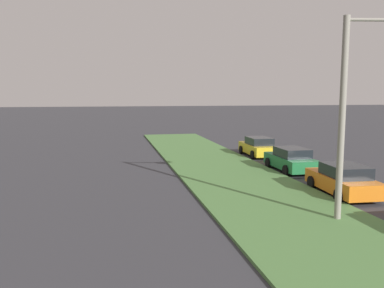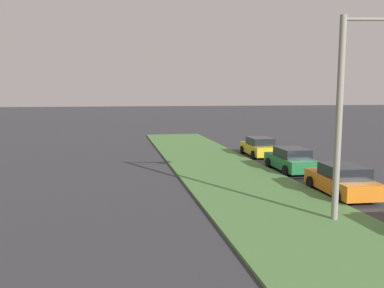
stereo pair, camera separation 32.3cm
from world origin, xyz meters
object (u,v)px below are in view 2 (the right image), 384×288
object	(u,v)px
parked_car_orange	(342,180)
parked_car_yellow	(259,147)
streetlight	(349,104)
parked_car_green	(291,160)

from	to	relation	value
parked_car_orange	parked_car_yellow	distance (m)	11.90
parked_car_yellow	streetlight	distance (m)	16.08
parked_car_green	parked_car_yellow	world-z (taller)	same
parked_car_yellow	streetlight	world-z (taller)	streetlight
parked_car_green	streetlight	size ratio (longest dim) A/B	0.58
streetlight	parked_car_yellow	bearing A→B (deg)	-9.29
parked_car_orange	parked_car_green	size ratio (longest dim) A/B	1.02
parked_car_orange	parked_car_yellow	world-z (taller)	same
parked_car_yellow	parked_car_orange	bearing A→B (deg)	179.14
streetlight	parked_car_orange	bearing A→B (deg)	-30.71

